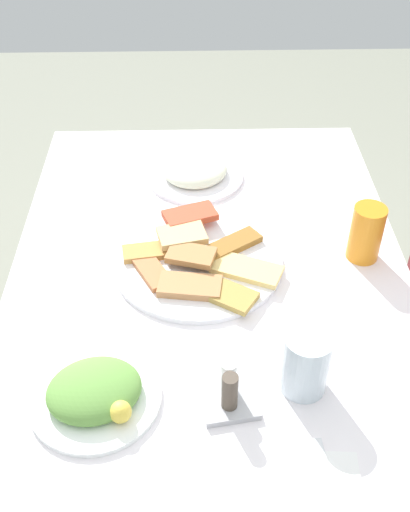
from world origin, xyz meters
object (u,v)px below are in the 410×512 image
(dining_table, at_px, (210,300))
(pide_platter, at_px, (198,260))
(salad_plate_rice, at_px, (95,393))
(soda_can, at_px, (366,233))
(spoon, at_px, (330,490))
(condiment_caddy, at_px, (229,392))
(paper_napkin, at_px, (317,491))
(fork, at_px, (305,490))
(salad_plate_greens, at_px, (195,172))
(drinking_glass, at_px, (306,363))

(dining_table, distance_m, pide_platter, 0.10)
(salad_plate_rice, height_order, soda_can, soda_can)
(spoon, bearing_deg, pide_platter, -164.20)
(dining_table, relative_size, condiment_caddy, 11.23)
(pide_platter, relative_size, soda_can, 2.86)
(pide_platter, height_order, condiment_caddy, condiment_caddy)
(paper_napkin, bearing_deg, fork, -90.00)
(pide_platter, xyz_separation_m, salad_plate_rice, (0.33, -0.17, 0.01))
(salad_plate_greens, xyz_separation_m, soda_can, (0.30, 0.34, 0.04))
(pide_platter, bearing_deg, fork, 16.08)
(paper_napkin, xyz_separation_m, condiment_caddy, (-0.16, -0.12, 0.02))
(salad_plate_greens, bearing_deg, drinking_glass, 15.02)
(condiment_caddy, bearing_deg, pide_platter, -172.67)
(pide_platter, height_order, salad_plate_greens, salad_plate_greens)
(salad_plate_greens, relative_size, soda_can, 1.92)
(pide_platter, height_order, paper_napkin, pide_platter)
(drinking_glass, relative_size, spoon, 0.69)
(dining_table, bearing_deg, fork, 14.01)
(salad_plate_greens, height_order, drinking_glass, drinking_glass)
(pide_platter, bearing_deg, drinking_glass, 28.37)
(pide_platter, bearing_deg, condiment_caddy, 7.33)
(salad_plate_greens, xyz_separation_m, paper_napkin, (0.83, 0.16, -0.02))
(fork, height_order, condiment_caddy, condiment_caddy)
(fork, bearing_deg, paper_napkin, 84.19)
(dining_table, distance_m, soda_can, 0.35)
(paper_napkin, bearing_deg, pide_platter, -162.05)
(salad_plate_rice, bearing_deg, spoon, 64.37)
(spoon, height_order, condiment_caddy, condiment_caddy)
(pide_platter, xyz_separation_m, drinking_glass, (0.31, 0.17, 0.05))
(pide_platter, relative_size, fork, 1.80)
(salad_plate_greens, relative_size, salad_plate_rice, 1.08)
(spoon, bearing_deg, drinking_glass, 179.70)
(dining_table, relative_size, drinking_glass, 10.00)
(dining_table, height_order, soda_can, soda_can)
(pide_platter, distance_m, paper_napkin, 0.53)
(soda_can, relative_size, fork, 0.63)
(dining_table, height_order, salad_plate_rice, salad_plate_rice)
(salad_plate_greens, bearing_deg, spoon, 12.47)
(pide_platter, height_order, spoon, pide_platter)
(condiment_caddy, bearing_deg, salad_plate_rice, -92.30)
(pide_platter, bearing_deg, salad_plate_rice, -27.25)
(condiment_caddy, bearing_deg, fork, 32.16)
(soda_can, distance_m, fork, 0.56)
(paper_napkin, distance_m, spoon, 0.02)
(fork, bearing_deg, drinking_glass, 167.11)
(soda_can, distance_m, drinking_glass, 0.37)
(drinking_glass, xyz_separation_m, condiment_caddy, (0.03, -0.12, -0.03))
(salad_plate_rice, distance_m, fork, 0.36)
(condiment_caddy, bearing_deg, soda_can, 140.49)
(drinking_glass, xyz_separation_m, paper_napkin, (0.19, -0.01, -0.06))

